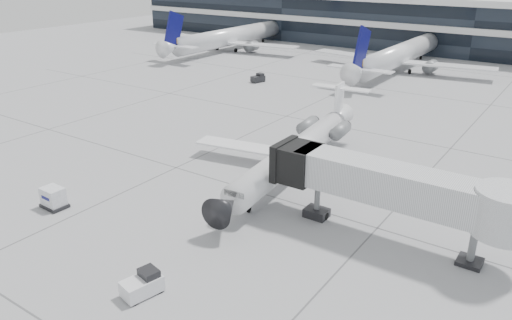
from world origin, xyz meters
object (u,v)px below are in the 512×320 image
Objects in this scene: regional_jet at (298,151)px; jet_bridge at (404,188)px; baggage_tug at (143,284)px; cargo_uld at (53,198)px.

regional_jet is 1.51× the size of jet_bridge.
jet_bridge is (11.99, -6.69, 2.03)m from regional_jet.
regional_jet is 10.30× the size of baggage_tug.
regional_jet is 12.83× the size of cargo_uld.
jet_bridge is 8.50× the size of cargo_uld.
regional_jet is 20.98m from baggage_tug.
regional_jet reaches higher than baggage_tug.
regional_jet is at bearing 56.28° from cargo_uld.
cargo_uld is at bearing -156.89° from jet_bridge.
baggage_tug is at bearing -91.27° from regional_jet.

